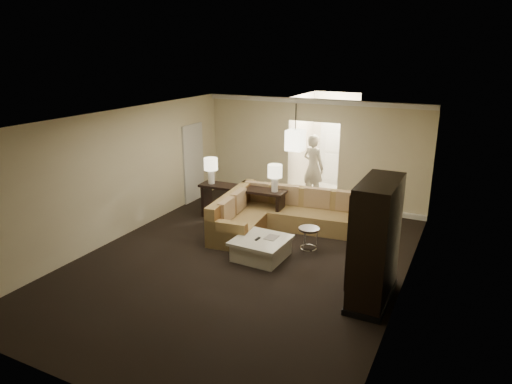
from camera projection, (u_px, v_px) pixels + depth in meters
The scene contains 19 objects.
ground at pixel (242, 261), 9.00m from camera, with size 8.00×8.00×0.00m, color black.
wall_back at pixel (313, 152), 12.00m from camera, with size 6.00×0.04×2.80m, color beige.
wall_front at pixel (75, 290), 5.16m from camera, with size 6.00×0.04×2.80m, color beige.
wall_left at pixel (119, 175), 9.85m from camera, with size 0.04×8.00×2.80m, color beige.
wall_right at pixel (406, 219), 7.31m from camera, with size 0.04×8.00×2.80m, color beige.
ceiling at pixel (241, 119), 8.16m from camera, with size 6.00×8.00×0.02m, color silver.
crown_molding at pixel (314, 101), 11.56m from camera, with size 6.00×0.10×0.12m, color white.
baseboard at pixel (310, 201), 12.36m from camera, with size 6.00×0.10×0.12m, color white.
side_door at pixel (193, 163), 12.33m from camera, with size 0.05×0.90×2.10m, color silver.
foyer at pixel (328, 147), 13.17m from camera, with size 1.44×2.02×2.80m.
sectional_sofa at pixel (279, 215), 10.47m from camera, with size 3.09×2.60×0.90m.
coffee_table at pixel (261, 248), 9.09m from camera, with size 1.06×1.06×0.43m.
console_table at pixel (242, 201), 11.01m from camera, with size 2.19×0.60×0.84m.
armoire at pixel (375, 244), 7.36m from camera, with size 0.61×1.43×2.06m.
drink_table at pixel (309, 235), 9.28m from camera, with size 0.43×0.43×0.53m.
table_lamp_left at pixel (211, 167), 11.09m from camera, with size 0.33×0.33×0.64m.
table_lamp_right at pixel (275, 174), 10.46m from camera, with size 0.33×0.33×0.64m.
pendant_light at pixel (295, 140), 10.72m from camera, with size 0.38×0.38×1.09m.
person at pixel (313, 164), 12.40m from camera, with size 0.73×0.49×2.02m, color beige.
Camera 1 is at (3.87, -7.20, 4.01)m, focal length 32.00 mm.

